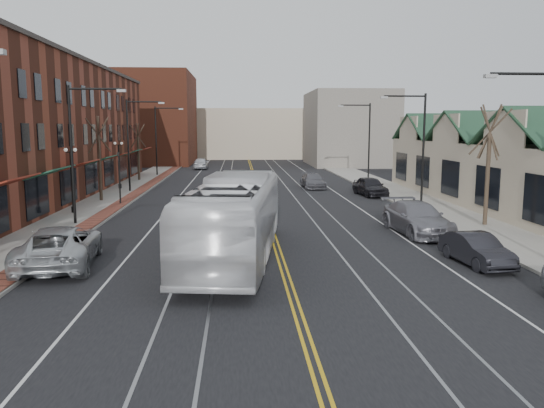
{
  "coord_description": "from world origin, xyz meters",
  "views": [
    {
      "loc": [
        -1.81,
        -15.56,
        5.8
      ],
      "look_at": [
        -0.17,
        10.39,
        2.0
      ],
      "focal_mm": 35.0,
      "sensor_mm": 36.0,
      "label": 1
    }
  ],
  "objects": [
    {
      "name": "lamppost_l_2",
      "position": [
        -12.8,
        20.0,
        2.2
      ],
      "size": [
        0.84,
        0.28,
        4.27
      ],
      "color": "black",
      "rests_on": "sidewalk_left"
    },
    {
      "name": "tree_left_near",
      "position": [
        -12.5,
        26.0,
        3.51
      ],
      "size": [
        1.78,
        1.37,
        6.48
      ],
      "color": "#382B21",
      "rests_on": "sidewalk_left"
    },
    {
      "name": "parked_car_d",
      "position": [
        9.3,
        28.36,
        0.8
      ],
      "size": [
        2.44,
        4.92,
        1.61
      ],
      "primitive_type": "imported",
      "rotation": [
        0.0,
        0.0,
        0.12
      ],
      "color": "black",
      "rests_on": "ground"
    },
    {
      "name": "streetlight_l_1",
      "position": [
        -11.05,
        16.0,
        5.03
      ],
      "size": [
        3.33,
        0.25,
        8.0
      ],
      "color": "black",
      "rests_on": "sidewalk_left"
    },
    {
      "name": "streetlight_l_3",
      "position": [
        -11.05,
        48.0,
        5.03
      ],
      "size": [
        3.33,
        0.25,
        8.0
      ],
      "color": "black",
      "rests_on": "sidewalk_left"
    },
    {
      "name": "parked_suv",
      "position": [
        -9.3,
        6.59,
        0.86
      ],
      "size": [
        3.62,
        6.5,
        1.72
      ],
      "primitive_type": "imported",
      "rotation": [
        0.0,
        0.0,
        3.27
      ],
      "color": "#B0B4B8",
      "rests_on": "ground"
    },
    {
      "name": "building_right",
      "position": [
        18.0,
        20.0,
        2.3
      ],
      "size": [
        8.0,
        36.0,
        4.6
      ],
      "primitive_type": "cube",
      "color": "#BFAC93",
      "rests_on": "ground"
    },
    {
      "name": "transit_bus",
      "position": [
        -2.0,
        7.34,
        1.82
      ],
      "size": [
        4.72,
        13.35,
        3.64
      ],
      "primitive_type": "imported",
      "rotation": [
        0.0,
        0.0,
        3.01
      ],
      "color": "white",
      "rests_on": "ground"
    },
    {
      "name": "backdrop_left",
      "position": [
        -16.0,
        70.0,
        7.0
      ],
      "size": [
        14.0,
        18.0,
        14.0
      ],
      "primitive_type": "cube",
      "color": "brown",
      "rests_on": "ground"
    },
    {
      "name": "sidewalk_right",
      "position": [
        12.0,
        20.0,
        0.07
      ],
      "size": [
        4.0,
        120.0,
        0.15
      ],
      "primitive_type": "cube",
      "color": "gray",
      "rests_on": "ground"
    },
    {
      "name": "building_left",
      "position": [
        -19.0,
        27.0,
        5.5
      ],
      "size": [
        10.0,
        50.0,
        11.0
      ],
      "primitive_type": "cube",
      "color": "brown",
      "rests_on": "ground"
    },
    {
      "name": "parked_car_b",
      "position": [
        8.18,
        5.71,
        0.67
      ],
      "size": [
        1.88,
        4.2,
        1.34
      ],
      "primitive_type": "imported",
      "rotation": [
        0.0,
        0.0,
        0.12
      ],
      "color": "black",
      "rests_on": "ground"
    },
    {
      "name": "distant_car_right",
      "position": [
        5.26,
        34.33,
        0.7
      ],
      "size": [
        2.13,
        4.87,
        1.39
      ],
      "primitive_type": "imported",
      "rotation": [
        0.0,
        0.0,
        0.04
      ],
      "color": "#5E5D64",
      "rests_on": "ground"
    },
    {
      "name": "streetlight_l_2",
      "position": [
        -11.05,
        32.0,
        5.03
      ],
      "size": [
        3.33,
        0.25,
        8.0
      ],
      "color": "black",
      "rests_on": "sidewalk_left"
    },
    {
      "name": "distant_car_left",
      "position": [
        -1.97,
        38.5,
        0.74
      ],
      "size": [
        1.91,
        4.59,
        1.48
      ],
      "primitive_type": "imported",
      "rotation": [
        0.0,
        0.0,
        3.22
      ],
      "color": "black",
      "rests_on": "ground"
    },
    {
      "name": "tree_left_far",
      "position": [
        -12.5,
        42.0,
        3.28
      ],
      "size": [
        1.66,
        1.28,
        6.02
      ],
      "color": "#382B21",
      "rests_on": "sidewalk_left"
    },
    {
      "name": "parked_car_c",
      "position": [
        7.9,
        12.38,
        0.86
      ],
      "size": [
        2.92,
        6.1,
        1.71
      ],
      "primitive_type": "imported",
      "rotation": [
        0.0,
        0.0,
        0.09
      ],
      "color": "slate",
      "rests_on": "ground"
    },
    {
      "name": "lamppost_l_3",
      "position": [
        -12.8,
        34.0,
        2.2
      ],
      "size": [
        0.84,
        0.28,
        4.27
      ],
      "color": "black",
      "rests_on": "sidewalk_left"
    },
    {
      "name": "backdrop_right",
      "position": [
        15.0,
        65.0,
        5.5
      ],
      "size": [
        12.0,
        16.0,
        11.0
      ],
      "primitive_type": "cube",
      "color": "slate",
      "rests_on": "ground"
    },
    {
      "name": "distant_car_far",
      "position": [
        -7.0,
        57.94,
        0.8
      ],
      "size": [
        1.95,
        4.72,
        1.6
      ],
      "primitive_type": "imported",
      "rotation": [
        0.0,
        0.0,
        3.15
      ],
      "color": "silver",
      "rests_on": "ground"
    },
    {
      "name": "manhole_far",
      "position": [
        -11.2,
        8.0,
        0.16
      ],
      "size": [
        0.6,
        0.6,
        0.02
      ],
      "primitive_type": "cylinder",
      "color": "#592D19",
      "rests_on": "sidewalk_left"
    },
    {
      "name": "traffic_signal",
      "position": [
        -10.6,
        24.0,
        2.35
      ],
      "size": [
        0.18,
        0.15,
        3.8
      ],
      "color": "black",
      "rests_on": "sidewalk_left"
    },
    {
      "name": "backdrop_mid",
      "position": [
        0.0,
        85.0,
        4.5
      ],
      "size": [
        22.0,
        14.0,
        9.0
      ],
      "primitive_type": "cube",
      "color": "#BFAC93",
      "rests_on": "ground"
    },
    {
      "name": "streetlight_r_1",
      "position": [
        11.05,
        22.0,
        5.03
      ],
      "size": [
        3.33,
        0.25,
        8.0
      ],
      "color": "black",
      "rests_on": "sidewalk_right"
    },
    {
      "name": "streetlight_r_2",
      "position": [
        11.05,
        38.0,
        5.03
      ],
      "size": [
        3.33,
        0.25,
        8.0
      ],
      "color": "black",
      "rests_on": "sidewalk_right"
    },
    {
      "name": "tree_right_mid",
      "position": [
        12.5,
        14.0,
        3.75
      ],
      "size": [
        1.9,
        1.46,
        6.93
      ],
      "color": "#382B21",
      "rests_on": "sidewalk_right"
    },
    {
      "name": "sidewalk_left",
      "position": [
        -12.0,
        20.0,
        0.07
      ],
      "size": [
        4.0,
        120.0,
        0.15
      ],
      "primitive_type": "cube",
      "color": "gray",
      "rests_on": "ground"
    },
    {
      "name": "ground",
      "position": [
        0.0,
        0.0,
        0.0
      ],
      "size": [
        160.0,
        160.0,
        0.0
      ],
      "primitive_type": "plane",
      "color": "black",
      "rests_on": "ground"
    }
  ]
}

